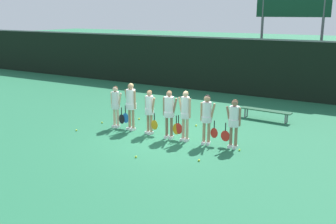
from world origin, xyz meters
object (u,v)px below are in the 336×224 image
(player_4, at_px, (185,112))
(tennis_ball_2, at_px, (139,119))
(player_1, at_px, (131,102))
(tennis_ball_4, at_px, (239,150))
(player_2, at_px, (150,109))
(player_6, at_px, (234,120))
(player_5, at_px, (207,115))
(tennis_ball_0, at_px, (136,157))
(bench_courtside, at_px, (266,111))
(tennis_ball_1, at_px, (196,125))
(tennis_ball_6, at_px, (199,160))
(scoreboard, at_px, (292,14))
(player_3, at_px, (169,110))
(player_0, at_px, (116,104))
(tennis_ball_3, at_px, (76,130))
(tennis_ball_5, at_px, (102,123))

(player_4, xyz_separation_m, tennis_ball_2, (-2.96, 1.48, -1.00))
(player_1, distance_m, tennis_ball_4, 4.56)
(tennis_ball_4, bearing_deg, player_1, 177.67)
(player_2, xyz_separation_m, player_6, (3.24, 0.08, 0.01))
(player_1, height_order, player_5, player_1)
(tennis_ball_2, bearing_deg, tennis_ball_0, -56.89)
(bench_courtside, xyz_separation_m, tennis_ball_4, (0.40, -4.16, -0.34))
(bench_courtside, xyz_separation_m, tennis_ball_1, (-2.09, -2.31, -0.34))
(tennis_ball_2, bearing_deg, player_1, -67.19)
(player_2, distance_m, tennis_ball_4, 3.67)
(tennis_ball_6, bearing_deg, tennis_ball_1, 117.58)
(scoreboard, relative_size, tennis_ball_4, 79.85)
(player_5, height_order, player_6, player_5)
(player_4, bearing_deg, player_3, -176.10)
(scoreboard, xyz_separation_m, tennis_ball_0, (-1.53, -12.40, -4.26))
(bench_courtside, distance_m, player_0, 6.23)
(bench_courtside, distance_m, player_1, 5.71)
(player_0, relative_size, player_3, 0.95)
(scoreboard, xyz_separation_m, player_1, (-3.40, -10.01, -3.21))
(player_4, height_order, tennis_ball_6, player_4)
(scoreboard, bearing_deg, tennis_ball_6, -88.55)
(player_3, xyz_separation_m, player_5, (1.43, 0.06, 0.00))
(tennis_ball_2, height_order, tennis_ball_4, tennis_ball_2)
(scoreboard, relative_size, player_3, 3.16)
(player_2, relative_size, player_6, 1.00)
(player_0, bearing_deg, tennis_ball_3, -136.81)
(player_1, xyz_separation_m, tennis_ball_6, (3.69, -1.68, -1.05))
(bench_courtside, xyz_separation_m, player_6, (0.09, -3.97, 0.59))
(tennis_ball_3, bearing_deg, player_2, 23.75)
(tennis_ball_6, bearing_deg, tennis_ball_5, 161.14)
(player_0, xyz_separation_m, player_4, (3.10, -0.12, 0.08))
(player_0, relative_size, tennis_ball_5, 24.85)
(player_0, relative_size, tennis_ball_6, 23.67)
(player_0, distance_m, tennis_ball_1, 3.27)
(bench_courtside, relative_size, tennis_ball_2, 29.93)
(player_1, bearing_deg, player_3, 5.21)
(player_6, relative_size, tennis_ball_5, 25.03)
(player_2, relative_size, tennis_ball_0, 23.81)
(scoreboard, distance_m, player_2, 10.91)
(player_0, height_order, tennis_ball_3, player_0)
(player_3, relative_size, tennis_ball_5, 26.24)
(player_5, relative_size, tennis_ball_1, 25.19)
(player_6, bearing_deg, player_3, -175.06)
(player_1, bearing_deg, tennis_ball_2, 123.16)
(scoreboard, xyz_separation_m, player_0, (-4.10, -10.03, -3.34))
(tennis_ball_0, bearing_deg, tennis_ball_1, 88.92)
(player_2, height_order, tennis_ball_0, player_2)
(player_6, distance_m, tennis_ball_0, 3.43)
(player_3, bearing_deg, tennis_ball_1, 77.86)
(scoreboard, distance_m, tennis_ball_5, 11.85)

